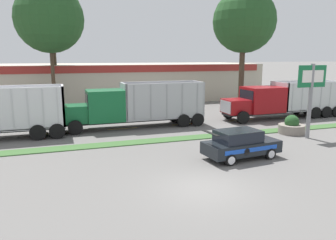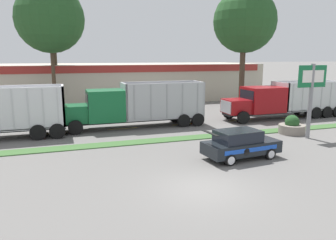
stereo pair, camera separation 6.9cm
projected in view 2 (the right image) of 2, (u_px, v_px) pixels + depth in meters
name	position (u px, v px, depth m)	size (l,w,h in m)	color
ground_plane	(202.00, 189.00, 14.19)	(600.00, 600.00, 0.00)	slate
grass_verge	(150.00, 141.00, 22.05)	(120.00, 1.22, 0.06)	#3D6633
centre_line_3	(51.00, 134.00, 24.35)	(2.40, 0.14, 0.01)	yellow
centre_line_4	(122.00, 129.00, 26.03)	(2.40, 0.14, 0.01)	yellow
centre_line_5	(186.00, 124.00, 27.72)	(2.40, 0.14, 0.01)	yellow
centre_line_6	(241.00, 120.00, 29.40)	(2.40, 0.14, 0.01)	yellow
centre_line_7	(291.00, 117.00, 31.09)	(2.40, 0.14, 0.01)	yellow
centre_line_8	(336.00, 114.00, 32.78)	(2.40, 0.14, 0.01)	yellow
dump_truck_lead	(274.00, 102.00, 29.96)	(11.80, 2.84, 3.47)	black
dump_truck_trail	(122.00, 108.00, 25.92)	(11.37, 2.69, 3.60)	black
rally_car	(240.00, 144.00, 18.29)	(4.47, 2.27, 1.66)	black
store_sign_post	(311.00, 87.00, 22.35)	(2.20, 0.28, 5.16)	gray
stone_planter	(292.00, 127.00, 24.29)	(1.91, 1.91, 1.40)	gray
store_building_backdrop	(113.00, 82.00, 43.36)	(37.94, 12.10, 4.69)	#BCB29E
tree_behind_left	(245.00, 15.00, 35.08)	(6.80, 6.80, 14.50)	#473828
tree_behind_centre	(243.00, 25.00, 34.98)	(4.36, 4.36, 11.87)	#473828
tree_behind_right	(53.00, 29.00, 35.16)	(4.10, 4.10, 11.31)	#473828
tree_behind_far_right	(49.00, 11.00, 32.37)	(6.80, 6.80, 14.46)	#473828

